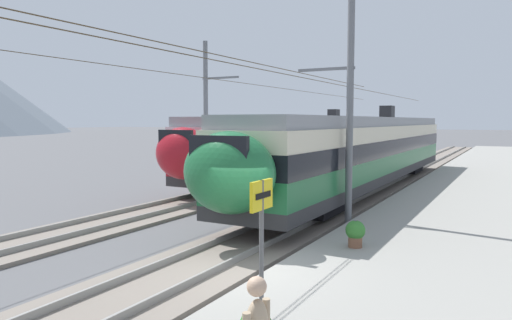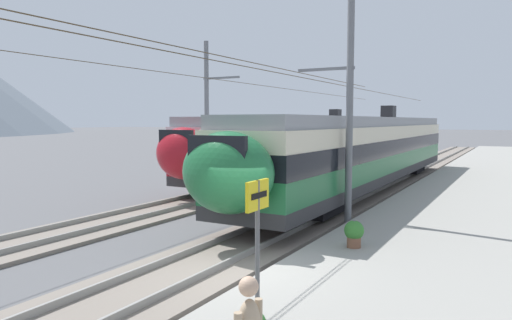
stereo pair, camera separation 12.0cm
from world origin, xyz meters
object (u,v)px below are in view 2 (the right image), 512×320
at_px(catenary_mast_far_side, 209,113).
at_px(platform_sign, 257,218).
at_px(catenary_mast_mid, 346,111).
at_px(train_near_platform, 366,149).
at_px(potted_plant_platform_edge, 354,232).
at_px(train_far_track, 311,142).

xyz_separation_m(catenary_mast_far_side, platform_sign, (-13.68, -10.56, -2.02)).
bearing_deg(catenary_mast_mid, platform_sign, -170.57).
relative_size(train_near_platform, catenary_mast_far_side, 0.61).
bearing_deg(catenary_mast_far_side, potted_plant_platform_edge, -128.71).
relative_size(train_far_track, catenary_mast_mid, 0.66).
bearing_deg(platform_sign, catenary_mast_mid, 9.43).
xyz_separation_m(train_near_platform, platform_sign, (-16.85, -3.09, -0.17)).
bearing_deg(train_near_platform, catenary_mast_mid, -168.53).
xyz_separation_m(train_near_platform, catenary_mast_mid, (-8.02, -1.63, 1.78)).
xyz_separation_m(train_far_track, catenary_mast_mid, (-14.53, -7.37, 1.78)).
distance_m(train_near_platform, platform_sign, 17.13).
bearing_deg(train_far_track, catenary_mast_mid, -153.11).
relative_size(catenary_mast_mid, potted_plant_platform_edge, 62.29).
bearing_deg(train_near_platform, potted_plant_platform_edge, -164.98).
relative_size(train_far_track, platform_sign, 12.53).
distance_m(catenary_mast_mid, potted_plant_platform_edge, 5.12).
xyz_separation_m(train_near_platform, train_far_track, (6.51, 5.74, 0.00)).
distance_m(train_far_track, platform_sign, 24.97).
relative_size(train_near_platform, platform_sign, 11.62).
bearing_deg(potted_plant_platform_edge, platform_sign, 179.63).
bearing_deg(platform_sign, train_far_track, 20.72).
relative_size(platform_sign, potted_plant_platform_edge, 3.29).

